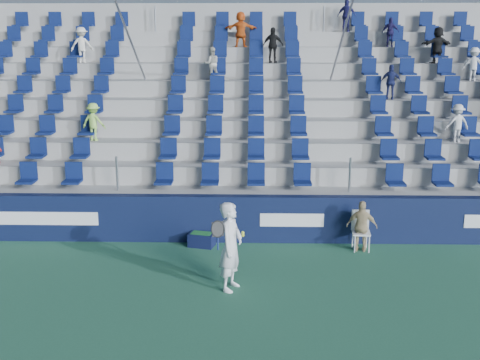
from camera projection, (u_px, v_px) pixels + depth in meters
name	position (u px, v px, depth m)	size (l,w,h in m)	color
ground	(227.00, 293.00, 12.37)	(70.00, 70.00, 0.00)	#2B6447
sponsor_wall	(233.00, 219.00, 15.28)	(24.00, 0.32, 1.20)	#0F1738
grandstand	(238.00, 127.00, 19.85)	(24.00, 8.17, 6.63)	gray
tennis_player	(231.00, 246.00, 12.34)	(0.73, 0.79, 1.88)	silver
line_judge_chair	(361.00, 227.00, 14.74)	(0.46, 0.47, 0.98)	white
line_judge	(362.00, 226.00, 14.57)	(0.74, 0.31, 1.26)	tan
ball_bin	(202.00, 239.00, 15.01)	(0.70, 0.54, 0.35)	#0E1334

